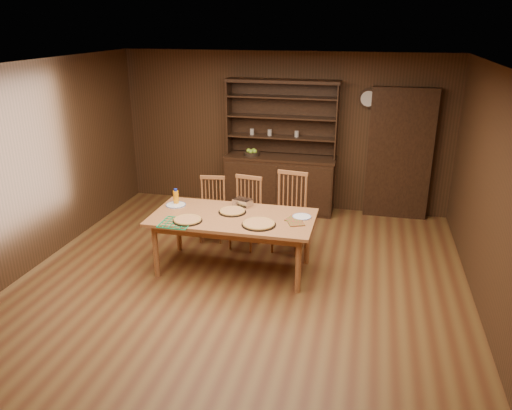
% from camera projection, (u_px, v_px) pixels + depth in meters
% --- Properties ---
extents(floor, '(6.00, 6.00, 0.00)m').
position_uv_depth(floor, '(238.00, 288.00, 6.07)').
color(floor, brown).
rests_on(floor, ground).
extents(room_shell, '(6.00, 6.00, 6.00)m').
position_uv_depth(room_shell, '(236.00, 162.00, 5.52)').
color(room_shell, beige).
rests_on(room_shell, floor).
extents(china_hutch, '(1.84, 0.52, 2.17)m').
position_uv_depth(china_hutch, '(280.00, 176.00, 8.37)').
color(china_hutch, '#311C10').
rests_on(china_hutch, floor).
extents(doorway, '(1.00, 0.18, 2.10)m').
position_uv_depth(doorway, '(399.00, 154.00, 7.94)').
color(doorway, '#311C10').
rests_on(doorway, floor).
extents(wall_clock, '(0.30, 0.05, 0.30)m').
position_uv_depth(wall_clock, '(368.00, 99.00, 7.82)').
color(wall_clock, '#311C10').
rests_on(wall_clock, room_shell).
extents(dining_table, '(2.04, 1.02, 0.75)m').
position_uv_depth(dining_table, '(233.00, 221.00, 6.28)').
color(dining_table, '#AF6B3D').
rests_on(dining_table, floor).
extents(chair_left, '(0.43, 0.41, 0.94)m').
position_uv_depth(chair_left, '(212.00, 206.00, 7.30)').
color(chair_left, '#A16437').
rests_on(chair_left, floor).
extents(chair_center, '(0.47, 0.46, 1.02)m').
position_uv_depth(chair_center, '(246.00, 210.00, 7.05)').
color(chair_center, '#A16437').
rests_on(chair_center, floor).
extents(chair_right, '(0.51, 0.49, 1.11)m').
position_uv_depth(chair_right, '(290.00, 209.00, 6.95)').
color(chair_right, '#A16437').
rests_on(chair_right, floor).
extents(pizza_left, '(0.36, 0.36, 0.04)m').
position_uv_depth(pizza_left, '(188.00, 220.00, 6.09)').
color(pizza_left, black).
rests_on(pizza_left, dining_table).
extents(pizza_right, '(0.42, 0.42, 0.04)m').
position_uv_depth(pizza_right, '(259.00, 224.00, 5.97)').
color(pizza_right, black).
rests_on(pizza_right, dining_table).
extents(pizza_center, '(0.36, 0.36, 0.04)m').
position_uv_depth(pizza_center, '(232.00, 211.00, 6.36)').
color(pizza_center, black).
rests_on(pizza_center, dining_table).
extents(cooling_rack, '(0.39, 0.39, 0.02)m').
position_uv_depth(cooling_rack, '(176.00, 223.00, 6.02)').
color(cooling_rack, '#0B954F').
rests_on(cooling_rack, dining_table).
extents(plate_left, '(0.27, 0.27, 0.02)m').
position_uv_depth(plate_left, '(176.00, 205.00, 6.60)').
color(plate_left, white).
rests_on(plate_left, dining_table).
extents(plate_right, '(0.24, 0.24, 0.02)m').
position_uv_depth(plate_right, '(302.00, 217.00, 6.21)').
color(plate_right, white).
rests_on(plate_right, dining_table).
extents(foil_dish, '(0.27, 0.24, 0.09)m').
position_uv_depth(foil_dish, '(243.00, 202.00, 6.59)').
color(foil_dish, silver).
rests_on(foil_dish, dining_table).
extents(juice_bottle, '(0.07, 0.07, 0.21)m').
position_uv_depth(juice_bottle, '(176.00, 197.00, 6.62)').
color(juice_bottle, '#FF980D').
rests_on(juice_bottle, dining_table).
extents(pot_holder_a, '(0.24, 0.24, 0.01)m').
position_uv_depth(pot_holder_a, '(296.00, 223.00, 6.01)').
color(pot_holder_a, red).
rests_on(pot_holder_a, dining_table).
extents(pot_holder_b, '(0.25, 0.25, 0.01)m').
position_uv_depth(pot_holder_b, '(295.00, 219.00, 6.13)').
color(pot_holder_b, red).
rests_on(pot_holder_b, dining_table).
extents(fruit_bowl, '(0.25, 0.25, 0.12)m').
position_uv_depth(fruit_bowl, '(252.00, 153.00, 8.28)').
color(fruit_bowl, black).
rests_on(fruit_bowl, china_hutch).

